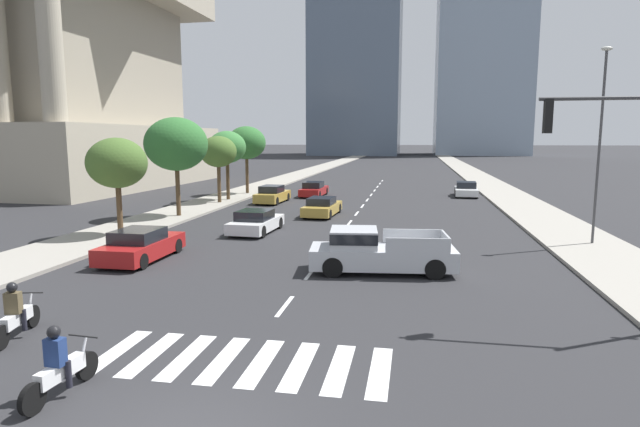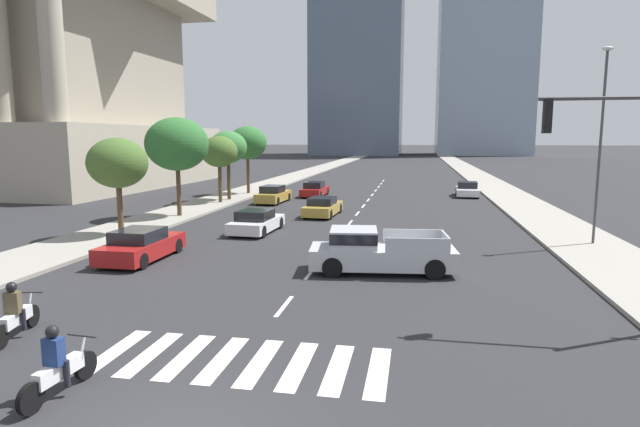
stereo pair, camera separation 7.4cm
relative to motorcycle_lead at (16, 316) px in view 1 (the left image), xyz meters
The scene contains 21 objects.
sidewalk_east 31.92m from the motorcycle_lead, 55.67° to the left, with size 4.00×260.00×0.15m, color gray.
sidewalk_west 26.98m from the motorcycle_lead, 102.31° to the left, with size 4.00×260.00×0.15m, color gray.
crosswalk_near 6.16m from the motorcycle_lead, ahead, with size 6.75×2.61×0.01m.
lane_divider_center 28.36m from the motorcycle_lead, 77.53° to the left, with size 0.14×50.00×0.01m.
motorcycle_lead is the anchor object (origin of this frame).
motorcycle_trailing 4.01m from the motorcycle_lead, 38.93° to the right, with size 0.70×2.09×1.49m.
pickup_truck 11.87m from the motorcycle_lead, 44.09° to the left, with size 5.63×2.54×1.67m.
sedan_gold_0 22.64m from the motorcycle_lead, 79.89° to the left, with size 2.04×4.62×1.24m.
sedan_white_1 38.78m from the motorcycle_lead, 68.14° to the left, with size 2.08×4.36×1.27m.
sedan_red_2 33.62m from the motorcycle_lead, 87.90° to the left, with size 1.88×4.70×1.29m.
sedan_gold_3 28.43m from the motorcycle_lead, 92.25° to the left, with size 1.94×4.52×1.39m.
sedan_white_4 15.63m from the motorcycle_lead, 84.42° to the left, with size 2.10×4.36×1.24m.
sedan_red_5 8.60m from the motorcycle_lead, 98.68° to the left, with size 1.95×4.45×1.34m.
traffic_signal_near 16.60m from the motorcycle_lead, 13.51° to the left, with size 4.28×0.28×6.35m.
street_lamp_east 24.10m from the motorcycle_lead, 39.26° to the left, with size 0.50×0.24×9.02m.
street_tree_nearest 14.28m from the motorcycle_lead, 110.85° to the left, with size 3.00×3.00×4.96m.
street_tree_second 20.80m from the motorcycle_lead, 104.06° to the left, with size 3.96×3.96×6.24m.
street_tree_third 27.60m from the motorcycle_lead, 100.42° to the left, with size 2.81×2.81×5.10m.
street_tree_fourth 29.53m from the motorcycle_lead, 99.74° to the left, with size 3.04×3.04×5.51m.
street_tree_fifth 34.42m from the motorcycle_lead, 98.33° to the left, with size 3.45×3.45×5.99m.
war_memorial 52.52m from the motorcycle_lead, 127.55° to the left, with size 29.69×29.69×37.39m.
Camera 1 is at (3.78, -7.49, 5.07)m, focal length 29.16 mm.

